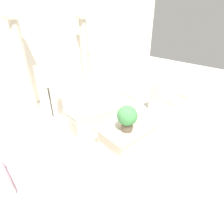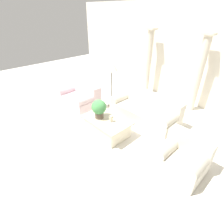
{
  "view_description": "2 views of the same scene",
  "coord_description": "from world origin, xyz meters",
  "views": [
    {
      "loc": [
        -2.11,
        -2.34,
        2.37
      ],
      "look_at": [
        0.07,
        0.11,
        0.57
      ],
      "focal_mm": 28.0,
      "sensor_mm": 36.0,
      "label": 1
    },
    {
      "loc": [
        2.99,
        -2.87,
        2.92
      ],
      "look_at": [
        0.13,
        -0.18,
        0.6
      ],
      "focal_mm": 28.0,
      "sensor_mm": 36.0,
      "label": 2
    }
  ],
  "objects": [
    {
      "name": "ground_plane",
      "position": [
        0.0,
        0.0,
        0.0
      ],
      "size": [
        16.0,
        16.0,
        0.0
      ],
      "primitive_type": "plane",
      "color": "silver"
    },
    {
      "name": "wall_back",
      "position": [
        0.0,
        2.97,
        1.6
      ],
      "size": [
        10.0,
        0.06,
        3.2
      ],
      "color": "silver",
      "rests_on": "ground_plane"
    },
    {
      "name": "sofa_long",
      "position": [
        0.38,
        0.93,
        0.33
      ],
      "size": [
        2.05,
        0.87,
        0.79
      ],
      "color": "beige",
      "rests_on": "ground_plane"
    },
    {
      "name": "loveseat",
      "position": [
        -1.65,
        0.01,
        0.33
      ],
      "size": [
        1.37,
        0.87,
        0.79
      ],
      "color": "beige",
      "rests_on": "ground_plane"
    },
    {
      "name": "coffee_table",
      "position": [
        0.12,
        -0.36,
        0.23
      ],
      "size": [
        1.24,
        0.8,
        0.46
      ],
      "color": "beige",
      "rests_on": "ground_plane"
    },
    {
      "name": "potted_plant",
      "position": [
        -0.06,
        -0.46,
        0.75
      ],
      "size": [
        0.38,
        0.38,
        0.51
      ],
      "color": "brown",
      "rests_on": "coffee_table"
    },
    {
      "name": "pillar_candle",
      "position": [
        0.29,
        -0.37,
        0.55
      ],
      "size": [
        0.08,
        0.08,
        0.18
      ],
      "color": "beige",
      "rests_on": "coffee_table"
    },
    {
      "name": "floor_lamp",
      "position": [
        -0.94,
        0.81,
        1.32
      ],
      "size": [
        0.39,
        0.39,
        1.55
      ],
      "color": "#4C473D",
      "rests_on": "ground_plane"
    },
    {
      "name": "column_left",
      "position": [
        -0.82,
        2.55,
        1.22
      ],
      "size": [
        0.32,
        0.32,
        2.38
      ],
      "color": "beige",
      "rests_on": "ground_plane"
    },
    {
      "name": "column_right",
      "position": [
        1.06,
        2.55,
        1.22
      ],
      "size": [
        0.32,
        0.32,
        2.38
      ],
      "color": "beige",
      "rests_on": "ground_plane"
    },
    {
      "name": "armchair",
      "position": [
        2.09,
        -0.05,
        0.33
      ],
      "size": [
        0.9,
        0.84,
        0.76
      ],
      "color": "beige",
      "rests_on": "ground_plane"
    }
  ]
}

